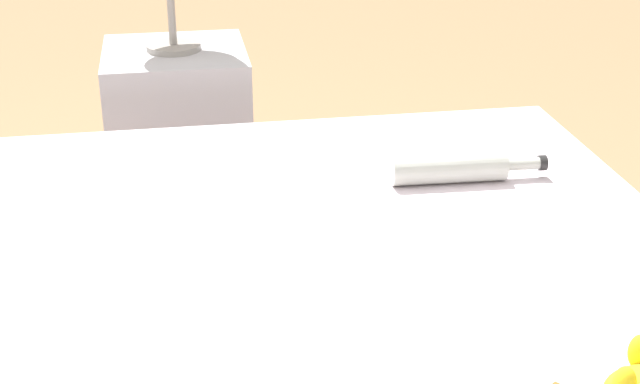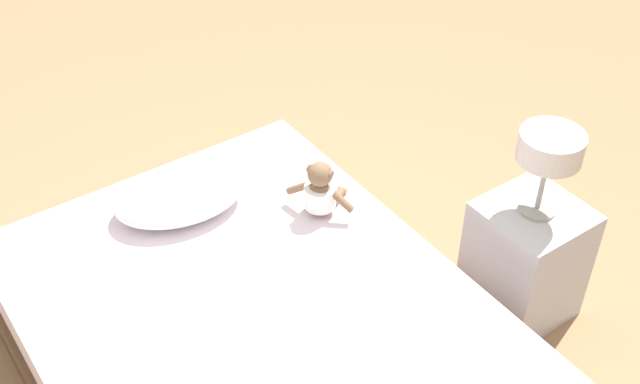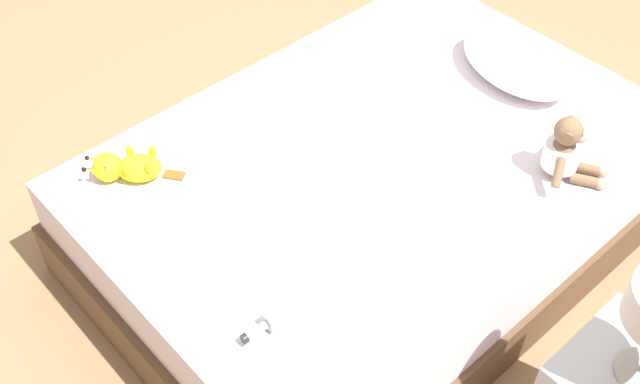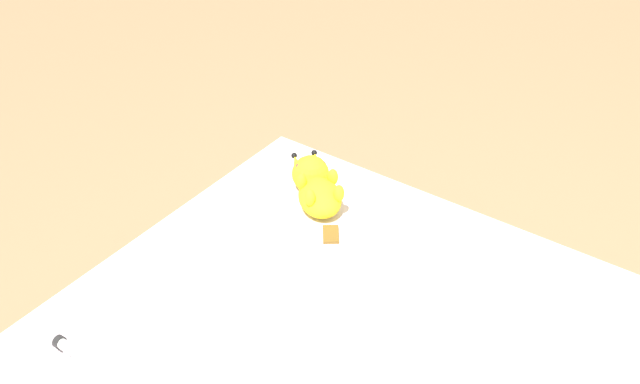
# 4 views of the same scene
# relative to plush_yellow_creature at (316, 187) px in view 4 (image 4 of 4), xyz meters

# --- Properties ---
(plush_yellow_creature) EXTENTS (0.26, 0.28, 0.10)m
(plush_yellow_creature) POSITION_rel_plush_yellow_creature_xyz_m (0.00, 0.00, 0.00)
(plush_yellow_creature) COLOR yellow
(plush_yellow_creature) RESTS_ON bed
(glass_bottle) EXTENTS (0.07, 0.31, 0.06)m
(glass_bottle) POSITION_rel_plush_yellow_creature_xyz_m (0.79, 0.06, -0.02)
(glass_bottle) COLOR #B7BCB2
(glass_bottle) RESTS_ON bed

